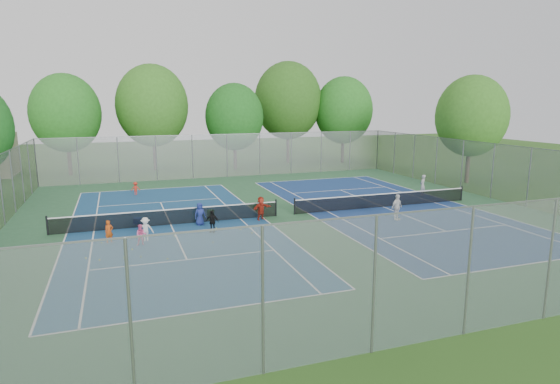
% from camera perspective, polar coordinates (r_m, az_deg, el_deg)
% --- Properties ---
extents(ground, '(120.00, 120.00, 0.00)m').
position_cam_1_polar(ground, '(29.13, 0.65, -2.87)').
color(ground, '#295219').
rests_on(ground, ground).
extents(court_pad, '(32.00, 32.00, 0.01)m').
position_cam_1_polar(court_pad, '(29.13, 0.65, -2.85)').
color(court_pad, '#2B5C37').
rests_on(court_pad, ground).
extents(court_left, '(10.97, 23.77, 0.01)m').
position_cam_1_polar(court_left, '(27.61, -13.17, -3.91)').
color(court_left, navy).
rests_on(court_left, court_pad).
extents(court_right, '(10.97, 23.77, 0.01)m').
position_cam_1_polar(court_right, '(32.13, 12.48, -1.78)').
color(court_right, navy).
rests_on(court_right, court_pad).
extents(net_left, '(12.87, 0.10, 0.91)m').
position_cam_1_polar(net_left, '(27.51, -13.21, -3.02)').
color(net_left, black).
rests_on(net_left, ground).
extents(net_right, '(12.87, 0.10, 0.91)m').
position_cam_1_polar(net_right, '(32.04, 12.51, -1.02)').
color(net_right, black).
rests_on(net_right, ground).
extents(fence_north, '(32.00, 0.10, 4.00)m').
position_cam_1_polar(fence_north, '(43.95, -6.48, 4.42)').
color(fence_north, gray).
rests_on(fence_north, ground).
extents(fence_south, '(32.00, 0.10, 4.00)m').
position_cam_1_polar(fence_south, '(15.16, 21.99, -9.01)').
color(fence_south, gray).
rests_on(fence_south, ground).
extents(fence_east, '(0.10, 32.00, 4.00)m').
position_cam_1_polar(fence_east, '(37.27, 24.48, 2.33)').
color(fence_east, gray).
rests_on(fence_east, ground).
extents(tree_nw, '(6.40, 6.40, 9.58)m').
position_cam_1_polar(tree_nw, '(48.80, -24.68, 8.74)').
color(tree_nw, '#443326').
rests_on(tree_nw, ground).
extents(tree_nl, '(7.20, 7.20, 10.69)m').
position_cam_1_polar(tree_nl, '(49.73, -15.30, 10.12)').
color(tree_nl, '#443326').
rests_on(tree_nl, ground).
extents(tree_nc, '(6.00, 6.00, 8.85)m').
position_cam_1_polar(tree_nc, '(49.02, -5.58, 9.09)').
color(tree_nc, '#443326').
rests_on(tree_nc, ground).
extents(tree_nr, '(7.60, 7.60, 11.42)m').
position_cam_1_polar(tree_nr, '(53.91, 0.99, 11.07)').
color(tree_nr, '#443326').
rests_on(tree_nr, ground).
extents(tree_ne, '(6.60, 6.60, 9.77)m').
position_cam_1_polar(tree_ne, '(54.49, 7.74, 9.84)').
color(tree_ne, '#443326').
rests_on(tree_ne, ground).
extents(tree_side_e, '(6.00, 6.00, 9.20)m').
position_cam_1_polar(tree_side_e, '(43.40, 22.30, 8.56)').
color(tree_side_e, '#443326').
rests_on(tree_side_e, ground).
extents(ball_crate, '(0.50, 0.50, 0.34)m').
position_cam_1_polar(ball_crate, '(28.39, -16.99, -3.37)').
color(ball_crate, blue).
rests_on(ball_crate, ground).
extents(ball_hopper, '(0.41, 0.41, 0.62)m').
position_cam_1_polar(ball_hopper, '(28.22, -8.44, -2.80)').
color(ball_hopper, '#227D37').
rests_on(ball_hopper, ground).
extents(student_a, '(0.50, 0.43, 1.16)m').
position_cam_1_polar(student_a, '(24.94, -20.12, -4.57)').
color(student_a, '#CE4D13').
rests_on(student_a, ground).
extents(student_b, '(0.57, 0.47, 1.06)m').
position_cam_1_polar(student_b, '(24.01, -16.56, -5.05)').
color(student_b, pink).
rests_on(student_b, ground).
extents(student_c, '(0.84, 0.54, 1.23)m').
position_cam_1_polar(student_c, '(24.67, -16.07, -4.39)').
color(student_c, silver).
rests_on(student_c, ground).
extents(student_d, '(0.77, 0.61, 1.23)m').
position_cam_1_polar(student_d, '(25.49, -8.28, -3.59)').
color(student_d, black).
rests_on(student_d, ground).
extents(student_e, '(0.72, 0.56, 1.31)m').
position_cam_1_polar(student_e, '(27.08, -9.74, -2.67)').
color(student_e, navy).
rests_on(student_e, ground).
extents(student_f, '(1.38, 0.93, 1.43)m').
position_cam_1_polar(student_f, '(27.86, -2.33, -2.01)').
color(student_f, '#A82818').
rests_on(student_f, ground).
extents(child_far_baseline, '(0.67, 0.41, 1.02)m').
position_cam_1_polar(child_far_baseline, '(36.94, -17.20, 0.41)').
color(child_far_baseline, red).
rests_on(child_far_baseline, ground).
extents(instructor, '(0.69, 0.63, 1.57)m').
position_cam_1_polar(instructor, '(36.74, 16.99, 0.81)').
color(instructor, '#939396').
rests_on(instructor, ground).
extents(teen_court_b, '(0.99, 0.68, 1.57)m').
position_cam_1_polar(teen_court_b, '(28.67, 14.06, -1.82)').
color(teen_court_b, white).
rests_on(teen_court_b, ground).
extents(tennis_ball_0, '(0.07, 0.07, 0.07)m').
position_cam_1_polar(tennis_ball_0, '(22.41, -18.46, -7.64)').
color(tennis_ball_0, '#C3E535').
rests_on(tennis_ball_0, ground).
extents(tennis_ball_1, '(0.07, 0.07, 0.07)m').
position_cam_1_polar(tennis_ball_1, '(23.51, -17.58, -6.72)').
color(tennis_ball_1, '#C1EA36').
rests_on(tennis_ball_1, ground).
extents(tennis_ball_2, '(0.07, 0.07, 0.07)m').
position_cam_1_polar(tennis_ball_2, '(21.73, -13.55, -7.96)').
color(tennis_ball_2, '#CDF138').
rests_on(tennis_ball_2, ground).
extents(tennis_ball_3, '(0.07, 0.07, 0.07)m').
position_cam_1_polar(tennis_ball_3, '(25.04, -20.90, -5.85)').
color(tennis_ball_3, '#D7E836').
rests_on(tennis_ball_3, ground).
extents(tennis_ball_4, '(0.07, 0.07, 0.07)m').
position_cam_1_polar(tennis_ball_4, '(26.29, -7.77, -4.43)').
color(tennis_ball_4, '#B9D130').
rests_on(tennis_ball_4, ground).
extents(tennis_ball_5, '(0.07, 0.07, 0.07)m').
position_cam_1_polar(tennis_ball_5, '(22.30, -16.61, -7.63)').
color(tennis_ball_5, '#ABCA2F').
rests_on(tennis_ball_5, ground).
extents(tennis_ball_6, '(0.07, 0.07, 0.07)m').
position_cam_1_polar(tennis_ball_6, '(25.17, -12.74, -5.30)').
color(tennis_ball_6, gold).
rests_on(tennis_ball_6, ground).
extents(tennis_ball_7, '(0.07, 0.07, 0.07)m').
position_cam_1_polar(tennis_ball_7, '(25.85, -4.83, -4.63)').
color(tennis_ball_7, '#ACCC2F').
rests_on(tennis_ball_7, ground).
extents(tennis_ball_8, '(0.07, 0.07, 0.07)m').
position_cam_1_polar(tennis_ball_8, '(23.73, -8.17, -6.14)').
color(tennis_ball_8, gold).
rests_on(tennis_ball_8, ground).
extents(tennis_ball_9, '(0.07, 0.07, 0.07)m').
position_cam_1_polar(tennis_ball_9, '(22.96, -22.59, -7.48)').
color(tennis_ball_9, '#CBF037').
rests_on(tennis_ball_9, ground).
extents(tennis_ball_10, '(0.07, 0.07, 0.07)m').
position_cam_1_polar(tennis_ball_10, '(25.16, -3.43, -5.05)').
color(tennis_ball_10, '#B2C12C').
rests_on(tennis_ball_10, ground).
extents(tennis_ball_11, '(0.07, 0.07, 0.07)m').
position_cam_1_polar(tennis_ball_11, '(22.46, -21.13, -7.79)').
color(tennis_ball_11, yellow).
rests_on(tennis_ball_11, ground).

